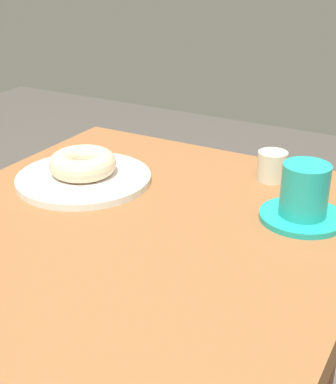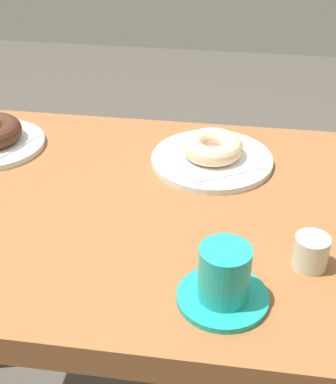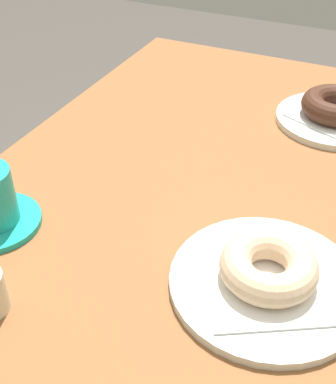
# 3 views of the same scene
# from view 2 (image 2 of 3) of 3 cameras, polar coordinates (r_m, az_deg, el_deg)

# --- Properties ---
(table) EXTENTS (0.94, 0.64, 0.77)m
(table) POSITION_cam_2_polar(r_m,az_deg,el_deg) (1.05, -8.35, -5.53)
(table) COLOR brown
(table) RESTS_ON ground_plane
(plate_sugar_ring) EXTENTS (0.23, 0.23, 0.01)m
(plate_sugar_ring) POSITION_cam_2_polar(r_m,az_deg,el_deg) (1.08, 4.43, 3.24)
(plate_sugar_ring) COLOR silver
(plate_sugar_ring) RESTS_ON table
(napkin_sugar_ring) EXTENTS (0.20, 0.20, 0.00)m
(napkin_sugar_ring) POSITION_cam_2_polar(r_m,az_deg,el_deg) (1.08, 4.44, 3.58)
(napkin_sugar_ring) COLOR white
(napkin_sugar_ring) RESTS_ON plate_sugar_ring
(donut_sugar_ring) EXTENTS (0.11, 0.11, 0.04)m
(donut_sugar_ring) POSITION_cam_2_polar(r_m,az_deg,el_deg) (1.07, 4.49, 4.53)
(donut_sugar_ring) COLOR beige
(donut_sugar_ring) RESTS_ON napkin_sugar_ring
(coffee_cup) EXTENTS (0.13, 0.13, 0.09)m
(coffee_cup) POSITION_cam_2_polar(r_m,az_deg,el_deg) (0.76, 5.63, -8.67)
(coffee_cup) COLOR teal
(coffee_cup) RESTS_ON table
(sugar_jar) EXTENTS (0.05, 0.05, 0.05)m
(sugar_jar) POSITION_cam_2_polar(r_m,az_deg,el_deg) (0.85, 14.14, -5.85)
(sugar_jar) COLOR beige
(sugar_jar) RESTS_ON table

